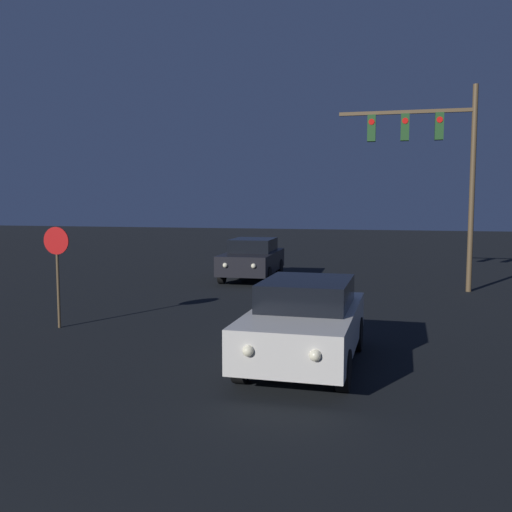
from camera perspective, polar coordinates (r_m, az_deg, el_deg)
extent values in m
cube|color=beige|center=(10.77, 4.91, -7.15)|extent=(1.93, 4.25, 0.74)
cube|color=black|center=(10.86, 5.13, -3.70)|extent=(1.62, 2.12, 0.51)
cylinder|color=black|center=(9.50, 8.78, -11.24)|extent=(0.22, 0.70, 0.69)
cylinder|color=black|center=(9.81, -1.49, -10.63)|extent=(0.22, 0.70, 0.69)
cylinder|color=black|center=(12.02, 10.06, -7.68)|extent=(0.22, 0.70, 0.69)
cylinder|color=black|center=(12.27, 1.93, -7.33)|extent=(0.22, 0.70, 0.69)
sphere|color=#F9EFC6|center=(8.63, 5.93, -9.87)|extent=(0.18, 0.18, 0.18)
sphere|color=#F9EFC6|center=(8.84, -0.80, -9.47)|extent=(0.18, 0.18, 0.18)
cube|color=black|center=(22.24, -0.40, -0.55)|extent=(2.03, 4.29, 0.74)
cube|color=black|center=(22.39, -0.29, 1.09)|extent=(1.67, 2.15, 0.51)
cylinder|color=black|center=(20.84, 1.16, -1.99)|extent=(0.23, 0.70, 0.69)
cylinder|color=black|center=(21.23, -3.43, -1.86)|extent=(0.23, 0.70, 0.69)
cylinder|color=black|center=(23.40, 2.35, -1.16)|extent=(0.23, 0.70, 0.69)
cylinder|color=black|center=(23.74, -1.77, -1.06)|extent=(0.23, 0.70, 0.69)
sphere|color=#F9EFC6|center=(20.05, -0.25, -1.00)|extent=(0.18, 0.18, 0.18)
sphere|color=#F9EFC6|center=(20.29, -3.10, -0.93)|extent=(0.18, 0.18, 0.18)
cylinder|color=brown|center=(20.50, 20.80, 6.23)|extent=(0.18, 0.18, 6.90)
cube|color=brown|center=(20.57, 14.71, 13.75)|extent=(4.46, 0.12, 0.12)
cube|color=#1E471E|center=(20.54, 17.85, 12.24)|extent=(0.28, 0.28, 0.90)
cylinder|color=red|center=(20.42, 17.90, 12.85)|extent=(0.20, 0.02, 0.20)
cube|color=#1E471E|center=(20.50, 14.67, 12.34)|extent=(0.28, 0.28, 0.90)
cylinder|color=red|center=(20.38, 14.69, 12.95)|extent=(0.20, 0.02, 0.20)
cube|color=#1E471E|center=(20.52, 11.48, 12.40)|extent=(0.28, 0.28, 0.90)
cylinder|color=red|center=(20.40, 11.48, 13.02)|extent=(0.20, 0.02, 0.20)
cylinder|color=brown|center=(14.59, -19.19, -2.05)|extent=(0.07, 0.07, 2.46)
cylinder|color=red|center=(14.48, -19.35, 1.45)|extent=(0.67, 0.03, 0.67)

